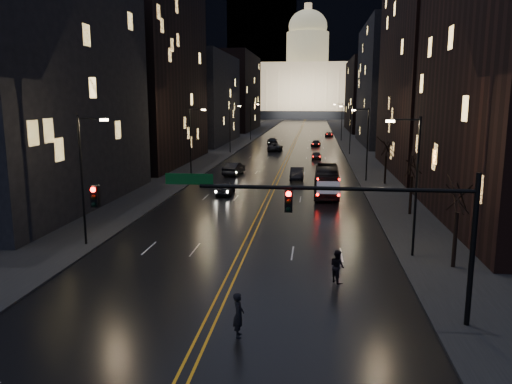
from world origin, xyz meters
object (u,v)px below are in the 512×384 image
(bus, at_px, (327,181))
(receding_car_a, at_px, (297,174))
(oncoming_car_a, at_px, (225,188))
(oncoming_car_b, at_px, (234,169))
(traffic_signal, at_px, (343,213))
(pedestrian_b, at_px, (337,266))
(pedestrian_a, at_px, (239,315))

(bus, height_order, receding_car_a, bus)
(bus, distance_m, oncoming_car_a, 10.85)
(oncoming_car_a, relative_size, oncoming_car_b, 0.83)
(bus, distance_m, receding_car_a, 10.10)
(traffic_signal, xyz_separation_m, bus, (0.09, 31.09, -3.64))
(bus, distance_m, pedestrian_b, 26.09)
(traffic_signal, height_order, oncoming_car_a, traffic_signal)
(traffic_signal, xyz_separation_m, oncoming_car_a, (-10.66, 29.76, -4.37))
(pedestrian_b, bearing_deg, receding_car_a, -27.54)
(bus, bearing_deg, receding_car_a, 111.47)
(bus, bearing_deg, pedestrian_a, -96.52)
(bus, xyz_separation_m, oncoming_car_b, (-12.05, 12.62, -0.60))
(traffic_signal, height_order, bus, traffic_signal)
(oncoming_car_a, bearing_deg, traffic_signal, 108.36)
(bus, relative_size, pedestrian_b, 5.59)
(receding_car_a, bearing_deg, pedestrian_b, -84.28)
(oncoming_car_a, distance_m, pedestrian_a, 32.37)
(traffic_signal, relative_size, bus, 1.65)
(oncoming_car_b, bearing_deg, pedestrian_b, 114.34)
(bus, relative_size, pedestrian_a, 5.30)
(pedestrian_a, relative_size, pedestrian_b, 1.06)
(traffic_signal, height_order, pedestrian_b, traffic_signal)
(pedestrian_b, bearing_deg, pedestrian_a, 114.26)
(oncoming_car_a, distance_m, pedestrian_b, 26.99)
(bus, distance_m, pedestrian_a, 33.39)
(bus, height_order, oncoming_car_b, bus)
(pedestrian_b, bearing_deg, oncoming_car_a, -9.69)
(traffic_signal, relative_size, oncoming_car_a, 4.00)
(pedestrian_a, xyz_separation_m, pedestrian_b, (4.47, 7.00, -0.05))
(traffic_signal, xyz_separation_m, pedestrian_b, (0.09, 5.00, -4.17))
(oncoming_car_b, height_order, pedestrian_b, pedestrian_b)
(oncoming_car_a, distance_m, receding_car_a, 12.99)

